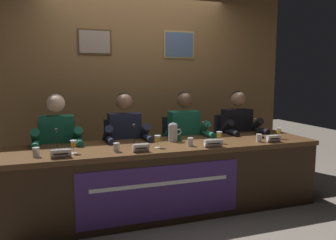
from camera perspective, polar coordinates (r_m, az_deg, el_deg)
ground_plane at (r=3.75m, az=0.00°, el=-14.90°), size 12.00×12.00×0.00m
wall_back_panelled at (r=4.71m, az=-5.15°, el=5.92°), size 4.46×0.14×2.60m
conference_table at (r=3.49m, az=0.53°, el=-7.98°), size 3.26×0.82×0.72m
chair_far_left at (r=3.99m, az=-18.25°, el=-7.09°), size 0.44×0.45×0.92m
panelist_far_left at (r=3.74m, az=-18.37°, el=-3.73°), size 0.51×0.48×1.24m
nameplate_far_left at (r=3.05m, az=-17.84°, el=-5.47°), size 0.17×0.06×0.08m
juice_glass_far_left at (r=3.19m, az=-15.87°, el=-4.02°), size 0.06×0.06×0.12m
water_cup_far_left at (r=3.16m, az=-21.62°, el=-5.23°), size 0.06×0.06×0.08m
microphone_far_left at (r=3.27m, az=-18.44°, el=-4.03°), size 0.06×0.17×0.22m
chair_center_left at (r=4.07m, az=-7.72°, el=-6.52°), size 0.44×0.45×0.92m
panelist_center_left at (r=3.82m, az=-7.20°, el=-3.18°), size 0.51×0.48×1.24m
nameplate_center_left at (r=3.14m, az=-4.64°, el=-4.76°), size 0.15×0.06×0.08m
juice_glass_center_left at (r=3.31m, az=-1.80°, el=-3.30°), size 0.06×0.06×0.12m
water_cup_center_left at (r=3.18m, az=-8.80°, el=-4.73°), size 0.06×0.06×0.08m
microphone_center_left at (r=3.42m, az=-5.48°, el=-3.18°), size 0.06×0.17×0.22m
chair_center_right at (r=4.27m, az=2.10°, el=-5.79°), size 0.44×0.45×0.92m
panelist_center_right at (r=4.03m, az=3.15°, el=-2.57°), size 0.51×0.48×1.24m
nameplate_center_right at (r=3.38m, az=7.75°, el=-3.94°), size 0.19×0.06×0.08m
juice_glass_center_right at (r=3.58m, az=8.74°, el=-2.58°), size 0.06×0.06×0.12m
water_cup_center_right at (r=3.41m, az=3.86°, el=-3.83°), size 0.06×0.06×0.08m
microphone_center_right at (r=3.62m, az=6.58°, el=-2.61°), size 0.06×0.17×0.22m
chair_far_right at (r=4.58m, az=10.79°, el=-5.00°), size 0.44×0.45×0.92m
panelist_far_right at (r=4.36m, az=12.19°, el=-1.96°), size 0.51×0.48×1.24m
nameplate_far_right at (r=3.77m, az=17.62°, el=-3.03°), size 0.16×0.06×0.08m
juice_glass_far_right at (r=3.99m, az=18.43°, el=-1.84°), size 0.06×0.06×0.12m
water_cup_far_right at (r=3.75m, az=15.29°, el=-3.05°), size 0.06×0.06×0.08m
microphone_far_right at (r=4.00m, az=15.36°, el=-1.87°), size 0.06×0.17×0.22m
water_pitcher_central at (r=3.64m, az=0.87°, el=-2.18°), size 0.15×0.10×0.21m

